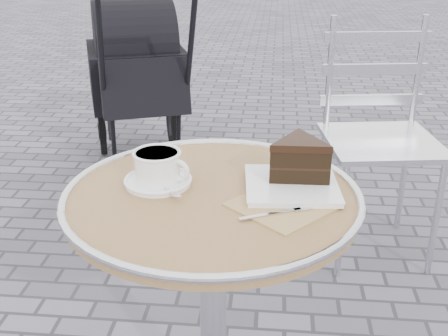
# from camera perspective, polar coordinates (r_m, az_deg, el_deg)

# --- Properties ---
(cafe_table) EXTENTS (0.72, 0.72, 0.74)m
(cafe_table) POSITION_cam_1_polar(r_m,az_deg,el_deg) (1.42, -1.15, -8.55)
(cafe_table) COLOR silver
(cafe_table) RESTS_ON ground
(cappuccino_set) EXTENTS (0.17, 0.18, 0.08)m
(cappuccino_set) POSITION_cam_1_polar(r_m,az_deg,el_deg) (1.38, -6.70, -0.18)
(cappuccino_set) COLOR white
(cappuccino_set) RESTS_ON cafe_table
(cake_plate_set) EXTENTS (0.29, 0.38, 0.12)m
(cake_plate_set) POSITION_cam_1_polar(r_m,az_deg,el_deg) (1.37, 7.47, 0.27)
(cake_plate_set) COLOR tan
(cake_plate_set) RESTS_ON cafe_table
(bistro_chair) EXTENTS (0.50, 0.50, 0.99)m
(bistro_chair) POSITION_cam_1_polar(r_m,az_deg,el_deg) (2.43, 15.24, 5.66)
(bistro_chair) COLOR silver
(bistro_chair) RESTS_ON ground
(baby_stroller) EXTENTS (0.79, 1.14, 1.09)m
(baby_stroller) POSITION_cam_1_polar(r_m,az_deg,el_deg) (3.24, -8.64, 8.34)
(baby_stroller) COLOR black
(baby_stroller) RESTS_ON ground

